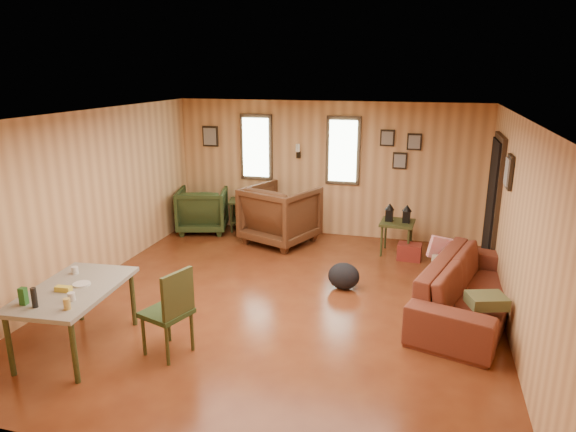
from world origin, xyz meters
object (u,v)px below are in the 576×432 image
sofa (473,280)px  dining_table (73,294)px  end_table (245,209)px  recliner_brown (280,212)px  side_table (398,220)px  recliner_green (203,208)px

sofa → dining_table: (-4.15, -1.96, 0.17)m
end_table → dining_table: 4.56m
sofa → recliner_brown: bearing=72.1°
sofa → end_table: 4.67m
end_table → side_table: side_table is taller
recliner_green → end_table: 0.78m
end_table → side_table: size_ratio=0.84×
recliner_brown → sofa: bearing=167.5°
recliner_brown → recliner_green: (-1.57, 0.25, -0.10)m
sofa → dining_table: bearing=131.4°
recliner_brown → end_table: 1.03m
dining_table → recliner_green: bearing=91.2°
sofa → recliner_green: 5.14m
recliner_green → sofa: bearing=137.8°
recliner_brown → recliner_green: size_ratio=1.23×
sofa → recliner_green: (-4.60, 2.30, -0.02)m
end_table → sofa: bearing=-33.8°
side_table → dining_table: bearing=-128.4°
recliner_green → end_table: recliner_green is taller
side_table → dining_table: 5.03m
sofa → recliner_green: sofa is taller
sofa → recliner_green: size_ratio=2.65×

